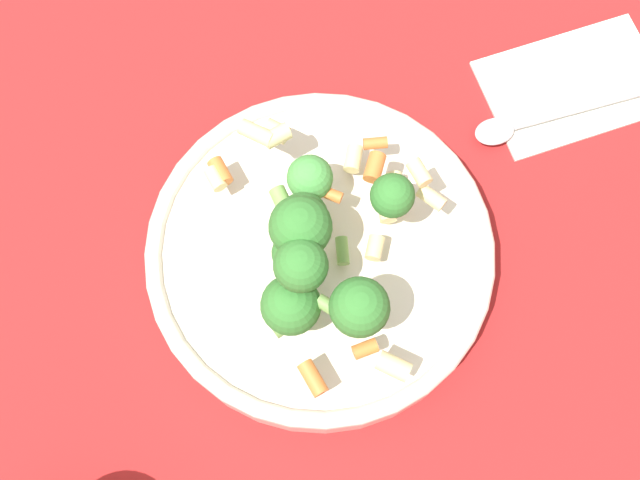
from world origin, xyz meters
The scene contains 5 objects.
ground_plane centered at (0.00, 0.00, 0.00)m, with size 3.00×3.00×0.00m, color maroon.
bowl centered at (0.00, 0.00, 0.03)m, with size 0.28×0.28×0.05m.
pasta_salad centered at (-0.02, 0.00, 0.10)m, with size 0.21×0.20×0.09m.
napkin centered at (0.25, -0.16, 0.00)m, with size 0.19×0.19×0.01m.
spoon centered at (0.20, -0.14, 0.01)m, with size 0.13×0.17×0.01m.
Camera 1 is at (-0.17, -0.06, 0.62)m, focal length 42.00 mm.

